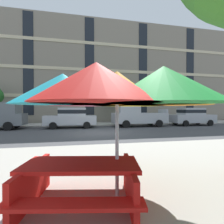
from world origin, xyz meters
name	(u,v)px	position (x,y,z in m)	size (l,w,h in m)	color
ground_plane	(100,133)	(0.00, 0.00, 0.00)	(120.00, 120.00, 0.00)	#424244
sidewalk_near_patio	(167,195)	(0.00, -9.00, 0.06)	(56.00, 9.00, 0.12)	#9E998E
sidewalk_far	(91,124)	(0.00, 6.80, 0.06)	(56.00, 3.60, 0.12)	#B2ADA3
apartment_building	(86,79)	(0.00, 14.99, 6.40)	(47.69, 12.08, 12.80)	gray
sedan_silver	(71,117)	(-2.03, 3.70, 0.95)	(4.40, 1.98, 1.78)	#A8AAB2
pickup_silver	(137,116)	(4.06, 3.70, 1.03)	(5.10, 2.12, 2.20)	#A8AAB2
sedan_silver_midblock	(192,116)	(9.99, 3.70, 0.95)	(4.40, 1.98, 1.78)	#A8AAB2
street_tree_middle	(119,90)	(3.14, 7.07, 3.78)	(3.31, 3.20, 5.40)	brown
patio_umbrella	(117,90)	(-0.94, -9.00, 1.95)	(3.35, 3.11, 2.27)	silver
picnic_table	(81,180)	(-1.55, -9.08, 0.49)	(2.05, 1.83, 0.77)	red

